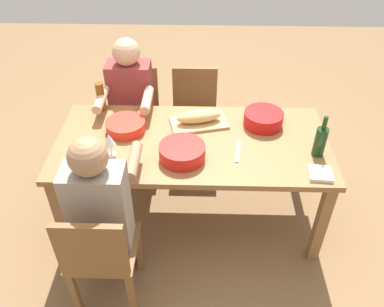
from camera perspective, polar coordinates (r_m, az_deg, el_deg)
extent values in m
plane|color=brown|center=(3.18, 0.00, -8.82)|extent=(8.00, 8.00, 0.00)
cube|color=olive|center=(2.69, 0.00, 1.50)|extent=(1.85, 0.87, 0.04)
cube|color=olive|center=(2.83, -18.23, -8.89)|extent=(0.07, 0.07, 0.70)
cube|color=olive|center=(2.79, 18.06, -9.64)|extent=(0.07, 0.07, 0.70)
cube|color=olive|center=(3.35, -14.78, 0.58)|extent=(0.07, 0.07, 0.70)
cube|color=olive|center=(3.32, 15.29, 0.06)|extent=(0.07, 0.07, 0.70)
cube|color=brown|center=(3.45, -8.18, 4.73)|extent=(0.40, 0.40, 0.03)
cube|color=brown|center=(3.49, -8.07, 9.30)|extent=(0.38, 0.04, 0.40)
cube|color=brown|center=(3.43, -5.43, 0.00)|extent=(0.04, 0.04, 0.42)
cube|color=brown|center=(3.48, -10.99, 0.10)|extent=(0.04, 0.04, 0.42)
cube|color=brown|center=(3.70, -4.89, 3.32)|extent=(0.04, 0.04, 0.42)
cube|color=brown|center=(3.75, -10.08, 3.36)|extent=(0.04, 0.04, 0.42)
cylinder|color=#2D2D38|center=(3.39, -7.03, -0.34)|extent=(0.11, 0.11, 0.45)
cylinder|color=#2D2D38|center=(3.42, -9.69, -0.29)|extent=(0.11, 0.11, 0.45)
cube|color=maroon|center=(3.25, -8.78, 8.32)|extent=(0.34, 0.20, 0.55)
cylinder|color=tan|center=(2.93, -6.49, 7.66)|extent=(0.07, 0.30, 0.07)
cylinder|color=tan|center=(3.00, -13.00, 7.61)|extent=(0.07, 0.30, 0.07)
sphere|color=tan|center=(3.08, -9.46, 14.23)|extent=(0.21, 0.21, 0.21)
cube|color=brown|center=(2.48, -12.59, -13.14)|extent=(0.40, 0.40, 0.03)
cube|color=brown|center=(2.21, -14.32, -13.44)|extent=(0.38, 0.04, 0.40)
cube|color=brown|center=(2.80, -14.71, -12.99)|extent=(0.04, 0.04, 0.42)
cube|color=brown|center=(2.73, -7.63, -13.46)|extent=(0.04, 0.04, 0.42)
cube|color=brown|center=(2.61, -16.47, -18.82)|extent=(0.04, 0.04, 0.42)
cube|color=brown|center=(2.54, -8.69, -19.54)|extent=(0.04, 0.04, 0.42)
cylinder|color=#2D2D38|center=(2.80, -12.70, -12.17)|extent=(0.11, 0.11, 0.45)
cylinder|color=#2D2D38|center=(2.76, -9.40, -12.38)|extent=(0.11, 0.11, 0.45)
cube|color=gray|center=(2.31, -13.28, -7.56)|extent=(0.34, 0.20, 0.55)
cylinder|color=#9E7251|center=(2.46, -16.23, -0.84)|extent=(0.07, 0.30, 0.07)
cylinder|color=#9E7251|center=(2.38, -8.40, -1.02)|extent=(0.07, 0.30, 0.07)
sphere|color=#9E7251|center=(2.06, -14.77, -0.45)|extent=(0.21, 0.21, 0.21)
cube|color=brown|center=(3.41, 0.32, 4.64)|extent=(0.40, 0.40, 0.03)
cube|color=brown|center=(3.45, 0.40, 9.27)|extent=(0.38, 0.04, 0.40)
cube|color=brown|center=(3.41, 3.10, -0.15)|extent=(0.04, 0.04, 0.42)
cube|color=brown|center=(3.41, -2.62, -0.05)|extent=(0.04, 0.04, 0.42)
cube|color=brown|center=(3.68, 3.02, 3.20)|extent=(0.04, 0.04, 0.42)
cube|color=brown|center=(3.68, -2.28, 3.29)|extent=(0.04, 0.04, 0.42)
cylinder|color=red|center=(2.51, -1.42, 0.22)|extent=(0.30, 0.30, 0.10)
cylinder|color=#2D7028|center=(2.49, -1.44, 0.78)|extent=(0.26, 0.26, 0.03)
cylinder|color=red|center=(2.80, -9.53, 3.94)|extent=(0.27, 0.27, 0.07)
cylinder|color=beige|center=(2.78, -9.58, 4.35)|extent=(0.24, 0.24, 0.03)
cylinder|color=red|center=(2.85, 10.23, 4.95)|extent=(0.28, 0.28, 0.10)
cylinder|color=#669E33|center=(2.83, 10.30, 5.50)|extent=(0.24, 0.24, 0.04)
cube|color=tan|center=(2.84, 0.99, 4.44)|extent=(0.44, 0.31, 0.02)
ellipsoid|color=tan|center=(2.81, 1.00, 5.37)|extent=(0.34, 0.18, 0.09)
cylinder|color=#193819|center=(2.64, 17.96, 1.59)|extent=(0.08, 0.08, 0.20)
cylinder|color=#193819|center=(2.55, 18.59, 4.17)|extent=(0.03, 0.03, 0.09)
cylinder|color=brown|center=(3.02, -12.99, 7.99)|extent=(0.06, 0.06, 0.22)
cylinder|color=silver|center=(2.61, -11.49, -0.16)|extent=(0.07, 0.07, 0.01)
cylinder|color=silver|center=(2.59, -11.61, 0.53)|extent=(0.01, 0.01, 0.07)
cone|color=silver|center=(2.54, -11.84, 1.94)|extent=(0.08, 0.08, 0.08)
cube|color=silver|center=(2.57, -14.81, -1.61)|extent=(0.03, 0.17, 0.01)
cube|color=silver|center=(2.61, 6.64, 0.37)|extent=(0.05, 0.23, 0.01)
cube|color=white|center=(2.53, 17.98, -2.76)|extent=(0.15, 0.15, 0.02)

